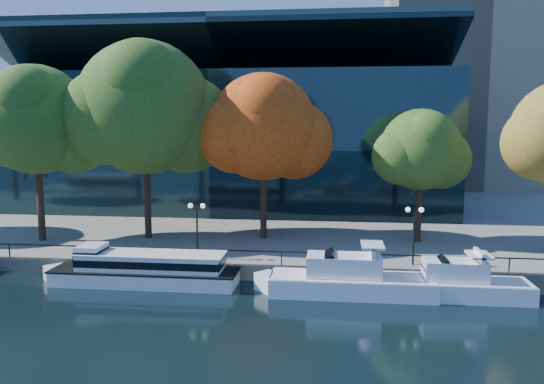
# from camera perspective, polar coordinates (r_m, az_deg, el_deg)

# --- Properties ---
(ground) EXTENTS (160.00, 160.00, 0.00)m
(ground) POSITION_cam_1_polar(r_m,az_deg,el_deg) (34.89, -7.83, -10.57)
(ground) COLOR black
(ground) RESTS_ON ground
(promenade) EXTENTS (90.00, 67.08, 1.00)m
(promenade) POSITION_cam_1_polar(r_m,az_deg,el_deg) (69.74, -0.42, -0.92)
(promenade) COLOR slate
(promenade) RESTS_ON ground
(railing) EXTENTS (88.20, 0.08, 0.99)m
(railing) POSITION_cam_1_polar(r_m,az_deg,el_deg) (37.39, -6.65, -6.22)
(railing) COLOR black
(railing) RESTS_ON promenade
(convention_building) EXTENTS (50.00, 24.57, 21.43)m
(convention_building) POSITION_cam_1_polar(r_m,az_deg,el_deg) (65.10, -4.44, 5.53)
(convention_building) COLOR black
(convention_building) RESTS_ON ground
(tour_boat) EXTENTS (13.70, 3.06, 2.60)m
(tour_boat) POSITION_cam_1_polar(r_m,az_deg,el_deg) (36.89, -13.96, -7.92)
(tour_boat) COLOR white
(tour_boat) RESTS_ON ground
(cruiser_near) EXTENTS (11.38, 2.93, 3.30)m
(cruiser_near) POSITION_cam_1_polar(r_m,az_deg,el_deg) (34.05, 7.80, -9.22)
(cruiser_near) COLOR white
(cruiser_near) RESTS_ON ground
(cruiser_far) EXTENTS (9.33, 2.59, 3.05)m
(cruiser_far) POSITION_cam_1_polar(r_m,az_deg,el_deg) (34.95, 19.03, -9.23)
(cruiser_far) COLOR white
(cruiser_far) RESTS_ON ground
(tree_1) EXTENTS (11.13, 9.12, 14.43)m
(tree_1) POSITION_cam_1_polar(r_m,az_deg,el_deg) (47.32, -23.91, 6.89)
(tree_1) COLOR black
(tree_1) RESTS_ON promenade
(tree_2) EXTENTS (13.83, 11.34, 16.51)m
(tree_2) POSITION_cam_1_polar(r_m,az_deg,el_deg) (45.40, -13.30, 8.54)
(tree_2) COLOR black
(tree_2) RESTS_ON promenade
(tree_3) EXTENTS (11.16, 9.16, 13.85)m
(tree_3) POSITION_cam_1_polar(r_m,az_deg,el_deg) (44.15, -0.71, 6.77)
(tree_3) COLOR black
(tree_3) RESTS_ON promenade
(tree_4) EXTENTS (8.20, 6.72, 10.87)m
(tree_4) POSITION_cam_1_polar(r_m,az_deg,el_deg) (44.41, 15.85, 4.21)
(tree_4) COLOR black
(tree_4) RESTS_ON promenade
(lamp_1) EXTENTS (1.26, 0.36, 4.03)m
(lamp_1) POSITION_cam_1_polar(r_m,az_deg,el_deg) (38.45, -8.09, -2.75)
(lamp_1) COLOR black
(lamp_1) RESTS_ON promenade
(lamp_2) EXTENTS (1.26, 0.36, 4.03)m
(lamp_2) POSITION_cam_1_polar(r_m,az_deg,el_deg) (37.64, 15.05, -3.16)
(lamp_2) COLOR black
(lamp_2) RESTS_ON promenade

